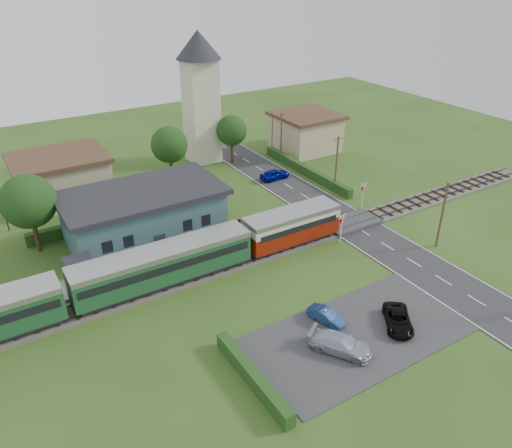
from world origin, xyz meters
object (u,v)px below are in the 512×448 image
crossing_signal_near (342,224)px  car_on_road (275,174)px  pedestrian_far (126,264)px  church_tower (200,88)px  car_park_dark (398,319)px  train (128,275)px  house_west (61,177)px  car_park_blue (326,316)px  station_building (144,214)px  pedestrian_near (239,228)px  crossing_signal_far (363,192)px  house_east (306,131)px  equipment_hut (80,272)px  car_park_silver (340,344)px

crossing_signal_near → car_on_road: bearing=79.0°
pedestrian_far → church_tower: bearing=-20.8°
car_on_road → car_park_dark: car_on_road is taller
crossing_signal_near → pedestrian_far: crossing_signal_near is taller
train → pedestrian_far: bearing=76.3°
house_west → car_park_dark: 41.47m
car_park_blue → pedestrian_far: size_ratio=2.16×
station_building → pedestrian_near: 9.75m
crossing_signal_far → car_park_blue: crossing_signal_far is taller
house_east → church_tower: bearing=165.1°
equipment_hut → pedestrian_near: bearing=1.0°
car_park_dark → train: bearing=173.7°
house_east → crossing_signal_far: (-6.40, -19.61, -0.66)m
station_building → church_tower: bearing=48.6°
equipment_hut → crossing_signal_near: size_ratio=0.78×
car_park_blue → crossing_signal_near: bearing=29.4°
station_building → church_tower: size_ratio=0.91×
equipment_hut → pedestrian_far: size_ratio=1.71×
house_west → car_park_dark: size_ratio=2.60×
car_park_silver → car_park_dark: (5.76, -0.13, -0.11)m
station_building → pedestrian_far: (-4.00, -5.79, -1.50)m
crossing_signal_far → car_park_blue: bearing=-139.5°
house_west → car_on_road: (24.74, -8.24, -2.06)m
equipment_hut → house_west: bearing=81.4°
car_park_silver → car_park_dark: 5.76m
crossing_signal_near → car_park_silver: 16.13m
equipment_hut → house_east: house_east is taller
church_tower → car_park_blue: size_ratio=5.47×
house_east → pedestrian_near: house_east is taller
house_west → house_east: bearing=-1.6°
equipment_hut → train: train is taller
equipment_hut → station_building: bearing=35.9°
car_park_dark → church_tower: bearing=121.1°
car_park_silver → pedestrian_near: size_ratio=2.38×
crossing_signal_near → car_on_road: size_ratio=0.82×
crossing_signal_near → pedestrian_far: 21.18m
house_west → car_park_silver: size_ratio=2.30×
house_west → car_on_road: house_west is taller
train → pedestrian_near: train is taller
house_east → car_park_blue: house_east is taller
house_east → car_park_dark: 41.13m
station_building → crossing_signal_far: size_ratio=4.88×
station_building → house_east: house_east is taller
crossing_signal_far → train: bearing=-175.2°
equipment_hut → station_building: (8.00, 5.79, 0.95)m
station_building → crossing_signal_far: bearing=-15.6°
crossing_signal_near → car_on_road: 17.55m
car_park_dark → station_building: bearing=151.9°
car_park_blue → house_east: bearing=40.2°
station_building → crossing_signal_far: station_building is taller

